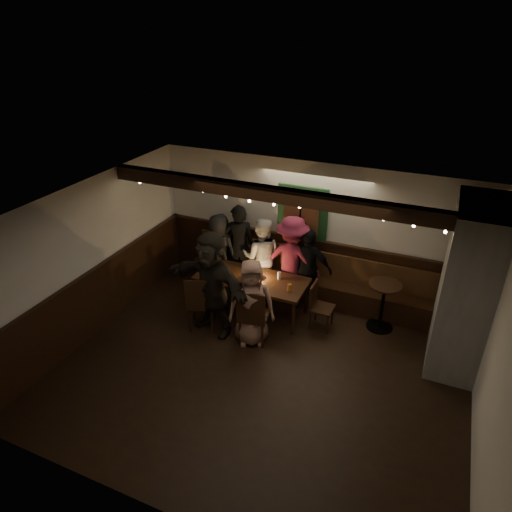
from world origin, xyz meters
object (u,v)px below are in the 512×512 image
at_px(person_d, 292,259).
at_px(person_e, 309,268).
at_px(chair_near_right, 252,314).
at_px(high_top, 383,300).
at_px(person_b, 239,246).
at_px(person_f, 212,283).
at_px(person_c, 261,257).
at_px(person_g, 251,303).
at_px(person_a, 220,250).
at_px(chair_near_left, 201,300).
at_px(dining_table, 251,281).
at_px(chair_end, 318,303).

distance_m(person_d, person_e, 0.35).
bearing_deg(chair_near_right, high_top, 34.15).
xyz_separation_m(person_b, person_f, (0.23, -1.52, 0.06)).
relative_size(high_top, person_c, 0.57).
bearing_deg(person_g, person_a, 107.30).
xyz_separation_m(chair_near_left, person_c, (0.47, 1.52, 0.19)).
relative_size(chair_near_right, person_e, 0.69).
bearing_deg(dining_table, person_e, 38.85).
height_order(person_f, person_g, person_f).
bearing_deg(person_a, person_f, 120.20).
bearing_deg(person_c, person_b, -23.84).
height_order(chair_near_left, person_a, person_a).
bearing_deg(chair_near_right, dining_table, 114.79).
height_order(person_b, person_d, person_b).
distance_m(high_top, person_d, 1.78).
xyz_separation_m(chair_near_right, person_c, (-0.48, 1.52, 0.19)).
bearing_deg(chair_near_left, person_e, 46.74).
relative_size(person_d, person_f, 0.92).
height_order(chair_end, person_a, person_a).
bearing_deg(chair_end, person_c, 153.95).
bearing_deg(person_f, person_b, 113.32).
distance_m(person_a, person_c, 0.88).
bearing_deg(dining_table, chair_near_left, -124.73).
distance_m(person_a, person_d, 1.48).
distance_m(high_top, person_e, 1.44).
bearing_deg(person_g, high_top, 7.93).
bearing_deg(person_f, chair_near_left, -143.13).
bearing_deg(chair_near_right, chair_end, 46.11).
relative_size(chair_end, person_f, 0.45).
bearing_deg(person_d, dining_table, 55.56).
distance_m(dining_table, person_d, 0.88).
relative_size(chair_near_right, person_d, 0.61).
relative_size(chair_end, person_b, 0.49).
height_order(dining_table, person_f, person_f).
height_order(dining_table, person_d, person_d).
xyz_separation_m(chair_near_right, person_a, (-1.36, 1.50, 0.17)).
relative_size(chair_end, person_d, 0.49).
xyz_separation_m(chair_near_left, high_top, (2.82, 1.26, -0.03)).
height_order(person_c, person_e, person_c).
xyz_separation_m(high_top, person_c, (-2.34, 0.26, 0.22)).
relative_size(chair_end, high_top, 0.95).
xyz_separation_m(person_b, person_c, (0.51, -0.08, -0.08)).
relative_size(person_c, person_d, 0.92).
distance_m(high_top, person_c, 2.37).
bearing_deg(chair_end, person_a, 164.19).
bearing_deg(person_f, dining_table, 77.72).
distance_m(chair_end, person_b, 2.01).
bearing_deg(person_c, person_a, -13.41).
distance_m(person_a, person_g, 1.97).
bearing_deg(chair_near_left, person_b, 91.39).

